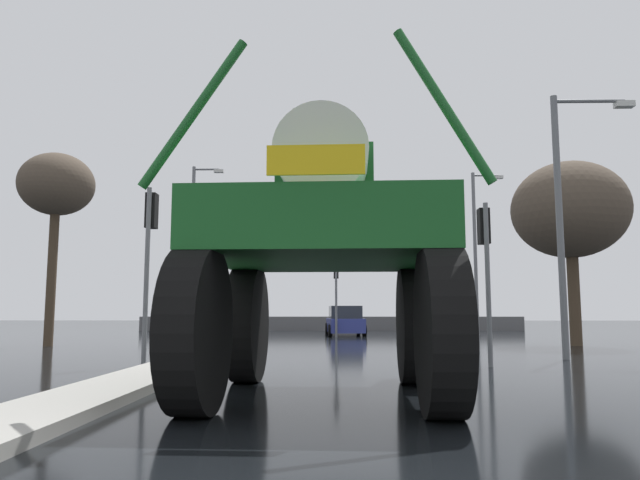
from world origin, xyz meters
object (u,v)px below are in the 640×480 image
object	(u,v)px
bare_tree_right	(570,210)
oversize_sprayer	(325,254)
traffic_signal_near_left	(150,236)
traffic_signal_near_right	(485,247)
streetlight_far_right	(477,245)
traffic_signal_far_right	(403,282)
bare_tree_left	(56,187)
traffic_signal_far_left	(336,280)
sedan_ahead	(345,322)
streetlight_far_left	(194,242)
streetlight_near_right	(567,207)

from	to	relation	value
bare_tree_right	oversize_sprayer	bearing A→B (deg)	-124.34
traffic_signal_near_left	traffic_signal_near_right	world-z (taller)	traffic_signal_near_left
traffic_signal_near_right	streetlight_far_right	distance (m)	18.01
traffic_signal_far_right	bare_tree_left	distance (m)	15.98
oversize_sprayer	traffic_signal_near_left	distance (m)	6.54
traffic_signal_near_right	bare_tree_right	distance (m)	9.97
oversize_sprayer	streetlight_far_right	world-z (taller)	streetlight_far_right
traffic_signal_far_left	bare_tree_right	distance (m)	11.40
traffic_signal_near_left	bare_tree_right	world-z (taller)	bare_tree_right
traffic_signal_near_right	bare_tree_left	size ratio (longest dim) A/B	0.53
streetlight_far_right	traffic_signal_near_left	bearing A→B (deg)	-124.37
traffic_signal_near_left	streetlight_far_right	xyz separation A→B (m)	(11.93, 17.44, 1.71)
sedan_ahead	traffic_signal_far_right	distance (m)	3.92
streetlight_far_right	bare_tree_right	size ratio (longest dim) A/B	1.27
streetlight_far_left	streetlight_far_right	size ratio (longest dim) A/B	1.04
streetlight_near_right	bare_tree_right	world-z (taller)	streetlight_near_right
sedan_ahead	streetlight_near_right	xyz separation A→B (m)	(5.64, -15.23, 3.31)
traffic_signal_near_right	bare_tree_right	size ratio (longest dim) A/B	0.55
streetlight_near_right	bare_tree_left	bearing A→B (deg)	161.48
traffic_signal_far_left	streetlight_far_left	xyz separation A→B (m)	(-7.46, 1.84, 2.13)
sedan_ahead	traffic_signal_near_left	size ratio (longest dim) A/B	1.02
bare_tree_left	bare_tree_right	bearing A→B (deg)	2.03
streetlight_far_left	traffic_signal_far_right	bearing A→B (deg)	-9.71
traffic_signal_far_left	streetlight_far_left	distance (m)	7.97
streetlight_near_right	streetlight_far_left	bearing A→B (deg)	131.94
oversize_sprayer	traffic_signal_far_left	xyz separation A→B (m)	(0.27, 20.15, 0.67)
traffic_signal_near_right	streetlight_far_left	world-z (taller)	streetlight_far_left
streetlight_far_left	bare_tree_right	world-z (taller)	streetlight_far_left
traffic_signal_near_left	streetlight_far_left	size ratio (longest dim) A/B	0.46
traffic_signal_near_left	traffic_signal_far_left	size ratio (longest dim) A/B	1.10
sedan_ahead	bare_tree_right	size ratio (longest dim) A/B	0.62
sedan_ahead	traffic_signal_near_left	bearing A→B (deg)	160.02
streetlight_far_right	oversize_sprayer	bearing A→B (deg)	-109.06
traffic_signal_far_left	streetlight_near_right	xyz separation A→B (m)	(6.10, -13.26, 1.26)
bare_tree_right	streetlight_near_right	bearing A→B (deg)	-112.51
traffic_signal_far_right	streetlight_far_left	size ratio (longest dim) A/B	0.41
sedan_ahead	bare_tree_left	world-z (taller)	bare_tree_left
traffic_signal_near_left	streetlight_near_right	distance (m)	10.80
streetlight_near_right	streetlight_far_left	distance (m)	20.31
bare_tree_right	bare_tree_left	bearing A→B (deg)	-177.97
traffic_signal_near_left	bare_tree_right	distance (m)	15.59
oversize_sprayer	traffic_signal_near_right	xyz separation A→B (m)	(3.66, 4.93, 0.64)
oversize_sprayer	streetlight_far_left	xyz separation A→B (m)	(-7.19, 21.99, 2.80)
traffic_signal_near_left	sedan_ahead	bearing A→B (deg)	73.99
streetlight_far_left	bare_tree_right	bearing A→B (deg)	-28.90
oversize_sprayer	bare_tree_right	size ratio (longest dim) A/B	0.82
traffic_signal_near_right	traffic_signal_near_left	bearing A→B (deg)	-179.96
oversize_sprayer	streetlight_far_left	bearing A→B (deg)	20.21
streetlight_near_right	bare_tree_left	xyz separation A→B (m)	(-16.46, 5.51, 1.78)
oversize_sprayer	streetlight_far_left	distance (m)	23.30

